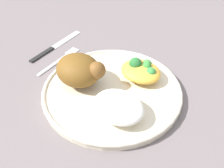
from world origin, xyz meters
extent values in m
plane|color=#665C5E|center=(0.00, 0.00, 0.00)|extent=(2.00, 2.00, 0.00)
cylinder|color=beige|center=(0.00, 0.00, 0.01)|extent=(0.30, 0.30, 0.01)
torus|color=beige|center=(0.00, 0.00, 0.01)|extent=(0.30, 0.30, 0.01)
ellipsoid|color=brown|center=(-0.07, -0.03, 0.05)|extent=(0.10, 0.09, 0.06)
sphere|color=brown|center=(-0.03, -0.02, 0.06)|extent=(0.04, 0.04, 0.04)
ellipsoid|color=white|center=(0.06, -0.05, 0.04)|extent=(0.10, 0.09, 0.04)
ellipsoid|color=gold|center=(0.02, 0.07, 0.03)|extent=(0.09, 0.08, 0.03)
sphere|color=#27672F|center=(0.01, 0.07, 0.05)|extent=(0.03, 0.03, 0.03)
sphere|color=#388D3E|center=(0.05, 0.07, 0.04)|extent=(0.02, 0.02, 0.02)
sphere|color=#448541|center=(0.02, 0.09, 0.04)|extent=(0.02, 0.02, 0.02)
sphere|color=#388736|center=(0.03, 0.08, 0.04)|extent=(0.02, 0.02, 0.02)
cube|color=silver|center=(-0.18, -0.01, 0.00)|extent=(0.02, 0.11, 0.01)
cube|color=silver|center=(-0.19, 0.06, 0.00)|extent=(0.03, 0.04, 0.00)
cube|color=black|center=(-0.24, -0.01, 0.00)|extent=(0.02, 0.08, 0.01)
cube|color=#B2B2B7|center=(-0.25, 0.09, 0.00)|extent=(0.03, 0.11, 0.00)
camera|label=1|loc=(0.26, -0.31, 0.38)|focal=40.66mm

